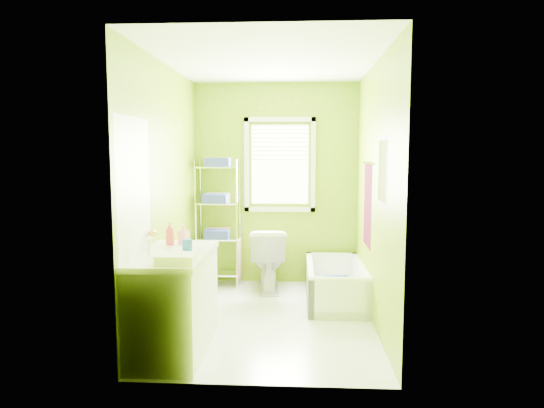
# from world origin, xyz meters

# --- Properties ---
(ground) EXTENTS (2.90, 2.90, 0.00)m
(ground) POSITION_xyz_m (0.00, 0.00, 0.00)
(ground) COLOR silver
(ground) RESTS_ON ground
(room_envelope) EXTENTS (2.14, 2.94, 2.62)m
(room_envelope) POSITION_xyz_m (0.00, 0.00, 1.55)
(room_envelope) COLOR #6C9207
(room_envelope) RESTS_ON ground
(window) EXTENTS (0.92, 0.05, 1.22)m
(window) POSITION_xyz_m (0.05, 1.42, 1.61)
(window) COLOR white
(window) RESTS_ON ground
(door) EXTENTS (0.09, 0.80, 2.00)m
(door) POSITION_xyz_m (-1.04, -1.00, 1.00)
(door) COLOR white
(door) RESTS_ON ground
(right_wall_decor) EXTENTS (0.04, 1.48, 1.17)m
(right_wall_decor) POSITION_xyz_m (1.04, -0.02, 1.32)
(right_wall_decor) COLOR #48081C
(right_wall_decor) RESTS_ON ground
(bathtub) EXTENTS (0.65, 1.39, 0.45)m
(bathtub) POSITION_xyz_m (0.72, 0.62, 0.14)
(bathtub) COLOR white
(bathtub) RESTS_ON ground
(toilet) EXTENTS (0.50, 0.80, 0.79)m
(toilet) POSITION_xyz_m (-0.08, 1.05, 0.39)
(toilet) COLOR white
(toilet) RESTS_ON ground
(vanity) EXTENTS (0.59, 1.15, 1.07)m
(vanity) POSITION_xyz_m (-0.77, -0.85, 0.46)
(vanity) COLOR white
(vanity) RESTS_ON ground
(wire_shelf_unit) EXTENTS (0.55, 0.44, 1.64)m
(wire_shelf_unit) POSITION_xyz_m (-0.73, 1.27, 1.00)
(wire_shelf_unit) COLOR silver
(wire_shelf_unit) RESTS_ON ground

